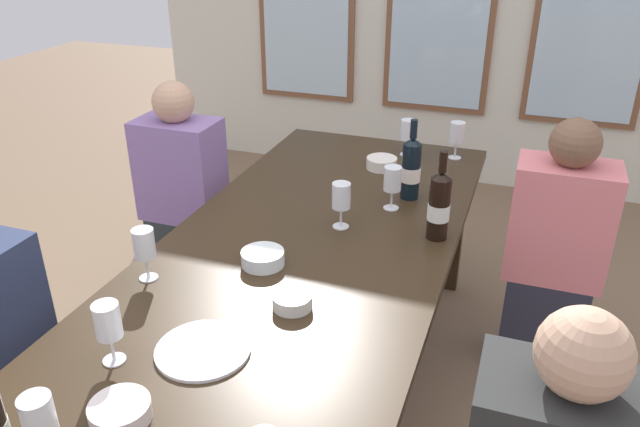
{
  "coord_description": "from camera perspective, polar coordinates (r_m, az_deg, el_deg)",
  "views": [
    {
      "loc": [
        0.68,
        -1.7,
        1.79
      ],
      "look_at": [
        0.0,
        0.21,
        0.79
      ],
      "focal_mm": 34.69,
      "sensor_mm": 36.0,
      "label": 1
    }
  ],
  "objects": [
    {
      "name": "wine_bottle_1",
      "position": [
        2.49,
        8.4,
        4.15
      ],
      "size": [
        0.08,
        0.08,
        0.33
      ],
      "color": "black",
      "rests_on": "dining_table"
    },
    {
      "name": "dining_table",
      "position": [
        2.15,
        -1.85,
        -5.06
      ],
      "size": [
        0.99,
        2.43,
        0.74
      ],
      "color": "#342616",
      "rests_on": "ground"
    },
    {
      "name": "seated_person_1",
      "position": [
        2.68,
        20.72,
        -3.82
      ],
      "size": [
        0.38,
        0.24,
        1.11
      ],
      "color": "#2C2C3C",
      "rests_on": "ground"
    },
    {
      "name": "tasting_bowl_0",
      "position": [
        1.55,
        -17.95,
        -16.98
      ],
      "size": [
        0.14,
        0.14,
        0.04
      ],
      "primitive_type": "cylinder",
      "color": "white",
      "rests_on": "dining_table"
    },
    {
      "name": "wine_glass_1",
      "position": [
        2.22,
        1.97,
        1.54
      ],
      "size": [
        0.07,
        0.07,
        0.17
      ],
      "color": "white",
      "rests_on": "dining_table"
    },
    {
      "name": "wine_glass_7",
      "position": [
        2.38,
        6.71,
        3.11
      ],
      "size": [
        0.07,
        0.07,
        0.17
      ],
      "color": "white",
      "rests_on": "dining_table"
    },
    {
      "name": "tasting_bowl_2",
      "position": [
        2.8,
        5.71,
        4.66
      ],
      "size": [
        0.14,
        0.14,
        0.05
      ],
      "primitive_type": "cylinder",
      "color": "white",
      "rests_on": "dining_table"
    },
    {
      "name": "tasting_bowl_3",
      "position": [
        2.04,
        -5.3,
        -4.11
      ],
      "size": [
        0.14,
        0.14,
        0.05
      ],
      "primitive_type": "cylinder",
      "color": "white",
      "rests_on": "dining_table"
    },
    {
      "name": "seated_person_0",
      "position": [
        3.05,
        -12.45,
        1.14
      ],
      "size": [
        0.38,
        0.24,
        1.11
      ],
      "color": "#2C3436",
      "rests_on": "ground"
    },
    {
      "name": "wine_glass_2",
      "position": [
        2.94,
        12.52,
        7.14
      ],
      "size": [
        0.07,
        0.07,
        0.17
      ],
      "color": "white",
      "rests_on": "dining_table"
    },
    {
      "name": "wine_glass_5",
      "position": [
        1.66,
        -18.99,
        -9.6
      ],
      "size": [
        0.07,
        0.07,
        0.17
      ],
      "color": "white",
      "rests_on": "dining_table"
    },
    {
      "name": "wine_bottle_2",
      "position": [
        2.19,
        10.93,
        0.74
      ],
      "size": [
        0.08,
        0.08,
        0.33
      ],
      "color": "black",
      "rests_on": "dining_table"
    },
    {
      "name": "ground_plane",
      "position": [
        2.57,
        -1.63,
        -18.02
      ],
      "size": [
        12.0,
        12.0,
        0.0
      ],
      "primitive_type": "plane",
      "color": "#7B6148"
    },
    {
      "name": "wine_glass_6",
      "position": [
        1.45,
        -24.5,
        -16.91
      ],
      "size": [
        0.07,
        0.07,
        0.17
      ],
      "color": "white",
      "rests_on": "dining_table"
    },
    {
      "name": "tasting_bowl_1",
      "position": [
        1.83,
        -2.57,
        -8.07
      ],
      "size": [
        0.12,
        0.12,
        0.04
      ],
      "primitive_type": "cylinder",
      "color": "white",
      "rests_on": "dining_table"
    },
    {
      "name": "white_plate_0",
      "position": [
        1.7,
        -10.73,
        -12.23
      ],
      "size": [
        0.25,
        0.25,
        0.01
      ],
      "primitive_type": "cylinder",
      "color": "white",
      "rests_on": "dining_table"
    },
    {
      "name": "wine_glass_8",
      "position": [
        2.94,
        8.09,
        7.51
      ],
      "size": [
        0.07,
        0.07,
        0.17
      ],
      "color": "white",
      "rests_on": "dining_table"
    },
    {
      "name": "wine_glass_3",
      "position": [
        1.98,
        -15.93,
        -2.79
      ],
      "size": [
        0.07,
        0.07,
        0.17
      ],
      "color": "white",
      "rests_on": "dining_table"
    }
  ]
}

